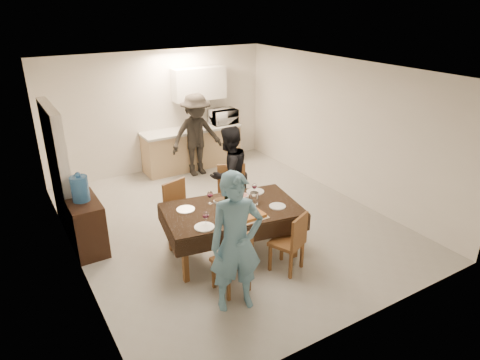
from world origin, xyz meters
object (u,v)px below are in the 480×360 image
object	(u,v)px
water_jug	(80,189)
person_kitchen	(197,135)
dining_table	(232,210)
person_far	(229,173)
console	(86,225)
wine_bottle	(227,198)
water_pitcher	(254,198)
savoury_tart	(252,216)
person_near	(236,243)
microwave	(223,116)

from	to	relation	value
water_jug	person_kitchen	bearing A→B (deg)	34.03
dining_table	person_far	world-z (taller)	person_far
console	wine_bottle	distance (m)	2.22
water_pitcher	savoury_tart	bearing A→B (deg)	-127.15
water_jug	person_near	xyz separation A→B (m)	(1.29, -2.31, -0.12)
person_near	savoury_tart	bearing A→B (deg)	60.53
dining_table	wine_bottle	bearing A→B (deg)	144.68
console	water_jug	distance (m)	0.60
water_jug	person_far	distance (m)	2.41
water_pitcher	microwave	xyz separation A→B (m)	(1.51, 3.65, 0.22)
wine_bottle	person_far	size ratio (longest dim) A/B	0.20
console	person_near	bearing A→B (deg)	-60.86
person_near	person_far	size ratio (longest dim) A/B	1.09
wine_bottle	water_pitcher	bearing A→B (deg)	-14.04
savoury_tart	person_far	distance (m)	1.50
dining_table	person_far	bearing A→B (deg)	72.04
wine_bottle	microwave	xyz separation A→B (m)	(1.91, 3.55, 0.15)
water_jug	person_kitchen	world-z (taller)	person_kitchen
water_pitcher	person_near	bearing A→B (deg)	-131.99
dining_table	microwave	world-z (taller)	microwave
water_pitcher	person_near	distance (m)	1.35
wine_bottle	person_far	distance (m)	1.17
person_far	water_pitcher	bearing A→B (deg)	63.45
water_jug	person_kitchen	xyz separation A→B (m)	(2.79, 1.89, -0.13)
console	savoury_tart	world-z (taller)	console
water_jug	microwave	xyz separation A→B (m)	(3.70, 2.34, 0.06)
microwave	console	bearing A→B (deg)	32.26
water_jug	wine_bottle	distance (m)	2.16
person_near	person_kitchen	size ratio (longest dim) A/B	1.01
console	savoury_tart	bearing A→B (deg)	-40.28
water_pitcher	savoury_tart	size ratio (longest dim) A/B	0.46
console	water_jug	size ratio (longest dim) A/B	2.35
console	savoury_tart	xyz separation A→B (m)	(1.94, -1.64, 0.38)
dining_table	microwave	distance (m)	4.07
wine_bottle	person_kitchen	size ratio (longest dim) A/B	0.19
person_far	wine_bottle	bearing A→B (deg)	42.79
savoury_tart	dining_table	bearing A→B (deg)	104.74
microwave	dining_table	bearing A→B (deg)	62.67
savoury_tart	person_far	size ratio (longest dim) A/B	0.25
microwave	person_far	xyz separation A→B (m)	(-1.31, -2.55, -0.25)
microwave	person_near	distance (m)	5.24
water_jug	person_near	distance (m)	2.65
microwave	person_kitchen	world-z (taller)	person_kitchen
person_far	dining_table	bearing A→B (deg)	46.11
water_pitcher	person_far	xyz separation A→B (m)	(0.20, 1.10, -0.03)
person_near	person_kitchen	distance (m)	4.46
dining_table	savoury_tart	bearing A→B (deg)	-65.57
dining_table	microwave	size ratio (longest dim) A/B	3.55
wine_bottle	dining_table	bearing A→B (deg)	-45.00
dining_table	water_pitcher	xyz separation A→B (m)	(0.35, -0.05, 0.13)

